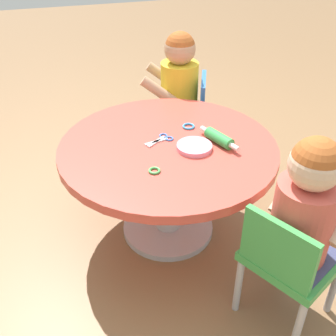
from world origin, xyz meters
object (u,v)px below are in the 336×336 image
at_px(rolling_pin, 219,138).
at_px(seated_child_left, 306,206).
at_px(child_chair_right, 185,115).
at_px(craft_table, 168,165).
at_px(craft_scissors, 162,139).
at_px(child_chair_left, 288,260).
at_px(seated_child_right, 179,78).

bearing_deg(rolling_pin, seated_child_left, -169.72).
bearing_deg(child_chair_right, craft_table, 155.10).
bearing_deg(craft_scissors, child_chair_left, -155.83).
relative_size(child_chair_left, seated_child_left, 1.05).
relative_size(child_chair_left, craft_scissors, 3.76).
xyz_separation_m(craft_table, child_chair_left, (-0.60, -0.27, -0.08)).
bearing_deg(craft_scissors, seated_child_right, -24.16).
bearing_deg(rolling_pin, child_chair_right, -5.44).
height_order(seated_child_right, craft_scissors, seated_child_right).
xyz_separation_m(seated_child_left, seated_child_right, (1.19, 0.07, 0.00)).
bearing_deg(child_chair_left, child_chair_right, -0.06).
xyz_separation_m(child_chair_left, seated_child_right, (1.20, 0.04, 0.23)).
xyz_separation_m(craft_table, craft_scissors, (0.05, 0.01, 0.11)).
distance_m(seated_child_left, seated_child_right, 1.19).
bearing_deg(craft_scissors, rolling_pin, -113.11).
relative_size(seated_child_left, seated_child_right, 1.00).
bearing_deg(child_chair_left, seated_child_left, -62.19).
height_order(child_chair_left, seated_child_left, seated_child_left).
height_order(child_chair_left, rolling_pin, rolling_pin).
bearing_deg(seated_child_right, rolling_pin, 177.88).
height_order(rolling_pin, craft_scissors, rolling_pin).
relative_size(seated_child_left, rolling_pin, 2.29).
bearing_deg(seated_child_left, craft_table, 28.27).
bearing_deg(seated_child_left, child_chair_left, 117.81).
xyz_separation_m(child_chair_right, craft_scissors, (-0.55, 0.29, 0.19)).
bearing_deg(craft_table, seated_child_right, -21.41).
relative_size(craft_table, seated_child_left, 1.86).
height_order(child_chair_right, craft_scissors, child_chair_right).
bearing_deg(craft_table, rolling_pin, -103.23).
bearing_deg(seated_child_right, craft_table, 158.59).
bearing_deg(craft_table, craft_scissors, 15.96).
xyz_separation_m(seated_child_left, craft_scissors, (0.62, 0.32, -0.04)).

